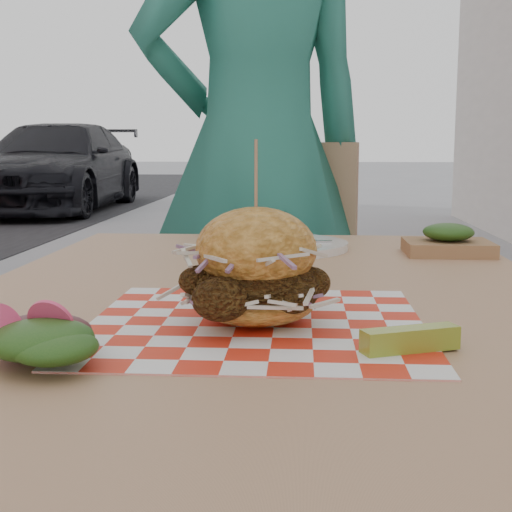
# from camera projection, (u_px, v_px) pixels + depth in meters

# --- Properties ---
(diner) EXTENTS (0.79, 0.67, 1.85)m
(diner) POSITION_uv_depth(u_px,v_px,m) (257.00, 152.00, 1.92)
(diner) COLOR #2B7C6A
(diner) RESTS_ON ground
(car_dark) EXTENTS (1.85, 4.39, 1.27)m
(car_dark) POSITION_uv_depth(u_px,v_px,m) (57.00, 166.00, 10.38)
(car_dark) COLOR black
(car_dark) RESTS_ON ground
(patio_table) EXTENTS (0.80, 1.20, 0.75)m
(patio_table) POSITION_uv_depth(u_px,v_px,m) (265.00, 347.00, 0.96)
(patio_table) COLOR tan
(patio_table) RESTS_ON ground
(patio_chair) EXTENTS (0.50, 0.51, 0.95)m
(patio_chair) POSITION_uv_depth(u_px,v_px,m) (291.00, 284.00, 2.02)
(patio_chair) COLOR tan
(patio_chair) RESTS_ON ground
(paper_liner) EXTENTS (0.36, 0.36, 0.00)m
(paper_liner) POSITION_uv_depth(u_px,v_px,m) (256.00, 323.00, 0.77)
(paper_liner) COLOR red
(paper_liner) RESTS_ON patio_table
(sandwich) EXTENTS (0.17, 0.17, 0.20)m
(sandwich) POSITION_uv_depth(u_px,v_px,m) (256.00, 273.00, 0.76)
(sandwich) COLOR gold
(sandwich) RESTS_ON paper_liner
(pickle_spear) EXTENTS (0.10, 0.06, 0.02)m
(pickle_spear) POSITION_uv_depth(u_px,v_px,m) (410.00, 339.00, 0.66)
(pickle_spear) COLOR #9EAA31
(pickle_spear) RESTS_ON paper_liner
(side_salad) EXTENTS (0.14, 0.14, 0.05)m
(side_salad) POSITION_uv_depth(u_px,v_px,m) (28.00, 349.00, 0.63)
(side_salad) COLOR #3F1419
(side_salad) RESTS_ON patio_table
(place_setting) EXTENTS (0.27, 0.27, 0.02)m
(place_setting) POSITION_uv_depth(u_px,v_px,m) (276.00, 245.00, 1.33)
(place_setting) COLOR white
(place_setting) RESTS_ON patio_table
(kraft_tray) EXTENTS (0.15, 0.12, 0.06)m
(kraft_tray) POSITION_uv_depth(u_px,v_px,m) (448.00, 242.00, 1.26)
(kraft_tray) COLOR #956A44
(kraft_tray) RESTS_ON patio_table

